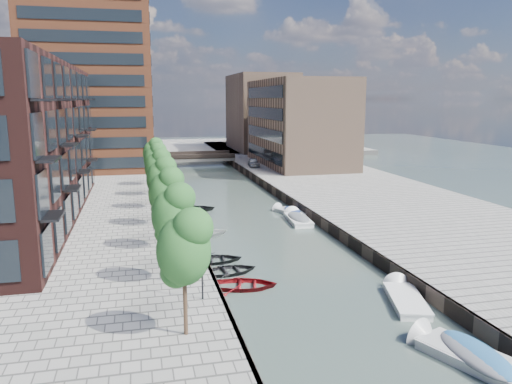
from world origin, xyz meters
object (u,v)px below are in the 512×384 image
object	(u,v)px
tree_5	(155,158)
sloop_4	(193,211)
tree_0	(184,246)
tree_2	(166,191)
tree_6	(153,152)
bridge	(197,158)
tree_3	(161,177)
car	(254,162)
sloop_3	(201,236)
tree_1	(173,212)
sloop_1	(215,262)
sloop_0	(229,273)
tree_4	(158,166)
motorboat_2	(404,298)
motorboat_0	(466,355)
sloop_2	(244,288)
motorboat_3	(290,212)
motorboat_4	(297,219)
motorboat_1	(463,355)

from	to	relation	value
tree_5	sloop_4	size ratio (longest dim) A/B	1.23
tree_0	tree_2	xyz separation A→B (m)	(0.00, 14.00, 0.00)
tree_0	tree_6	world-z (taller)	same
bridge	tree_2	distance (m)	54.81
tree_3	car	world-z (taller)	tree_3
tree_0	sloop_3	bearing A→B (deg)	80.97
tree_1	tree_5	bearing A→B (deg)	90.00
tree_1	tree_2	bearing A→B (deg)	90.00
tree_2	sloop_1	distance (m)	6.35
sloop_0	sloop_1	bearing A→B (deg)	4.79
tree_1	tree_4	distance (m)	21.00
tree_6	sloop_1	xyz separation A→B (m)	(3.35, -28.93, -5.31)
motorboat_2	tree_5	bearing A→B (deg)	112.91
sloop_0	sloop_4	xyz separation A→B (m)	(-0.31, 20.07, 0.00)
sloop_1	motorboat_0	world-z (taller)	motorboat_0
tree_0	tree_6	distance (m)	42.00
tree_0	sloop_2	distance (m)	10.21
motorboat_3	motorboat_4	world-z (taller)	motorboat_4
motorboat_4	car	size ratio (longest dim) A/B	1.36
tree_5	tree_6	distance (m)	7.00
tree_3	sloop_3	world-z (taller)	tree_3
tree_5	sloop_1	size ratio (longest dim) A/B	1.47
bridge	sloop_0	bearing A→B (deg)	-94.53
bridge	tree_0	distance (m)	68.64
sloop_4	motorboat_4	world-z (taller)	motorboat_4
tree_3	sloop_2	size ratio (longest dim) A/B	1.38
tree_3	tree_0	bearing A→B (deg)	-90.00
bridge	motorboat_2	size ratio (longest dim) A/B	2.36
motorboat_2	car	xyz separation A→B (m)	(3.17, 53.28, 1.59)
tree_5	bridge	bearing A→B (deg)	75.56
sloop_2	sloop_4	world-z (taller)	sloop_4
tree_0	motorboat_3	distance (m)	30.60
tree_4	tree_6	xyz separation A→B (m)	(0.00, 14.00, 0.00)
tree_0	motorboat_1	size ratio (longest dim) A/B	1.02
tree_3	sloop_2	bearing A→B (deg)	-71.99
bridge	tree_5	xyz separation A→B (m)	(-8.50, -33.00, 3.92)
bridge	sloop_0	distance (m)	57.75
tree_6	motorboat_4	xyz separation A→B (m)	(13.19, -18.34, -5.09)
tree_0	motorboat_1	xyz separation A→B (m)	(12.37, -3.51, -5.08)
tree_1	car	size ratio (longest dim) A/B	1.46
motorboat_3	car	world-z (taller)	car
sloop_2	motorboat_1	xyz separation A→B (m)	(7.99, -11.05, 0.23)
motorboat_2	motorboat_3	distance (m)	23.51
tree_2	sloop_2	size ratio (longest dim) A/B	1.38
sloop_2	motorboat_1	world-z (taller)	motorboat_1
sloop_0	motorboat_4	world-z (taller)	motorboat_4
motorboat_0	motorboat_4	bearing A→B (deg)	88.58
sloop_0	tree_6	bearing A→B (deg)	-0.65
bridge	sloop_3	distance (m)	48.04
tree_3	motorboat_1	world-z (taller)	tree_3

